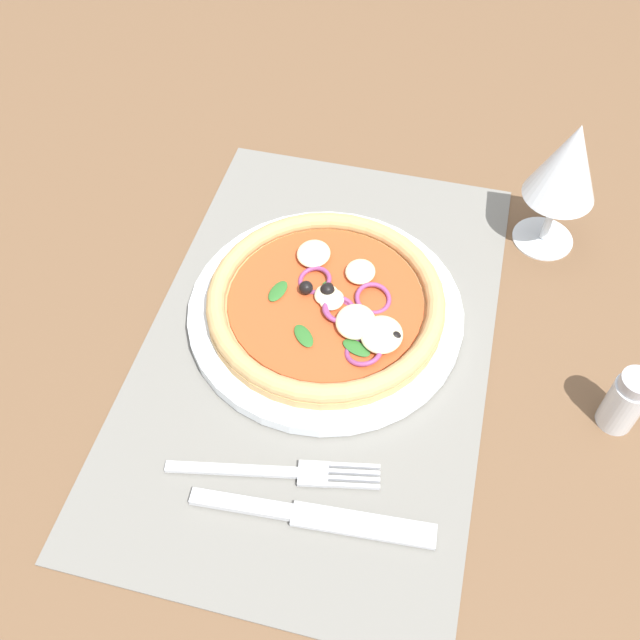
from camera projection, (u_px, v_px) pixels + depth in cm
name	position (u px, v px, depth cm)	size (l,w,h in cm)	color
ground_plane	(318.00, 352.00, 69.70)	(190.00, 140.00, 2.40)	brown
placemat	(318.00, 344.00, 68.59)	(51.46, 32.41, 0.40)	slate
plate	(329.00, 313.00, 69.78)	(26.62, 26.62, 1.27)	white
pizza	(331.00, 302.00, 68.37)	(22.76, 22.76, 2.68)	tan
fork	(285.00, 472.00, 60.02)	(4.86, 17.96, 0.44)	silver
knife	(314.00, 517.00, 57.64)	(3.04, 20.07, 0.62)	silver
wine_glass	(568.00, 165.00, 69.16)	(7.20, 7.20, 14.90)	silver
pepper_shaker	(626.00, 401.00, 61.16)	(3.20, 3.20, 6.70)	silver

